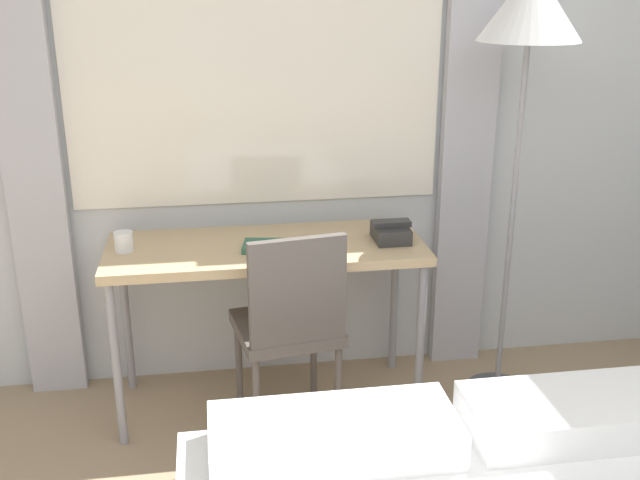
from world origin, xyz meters
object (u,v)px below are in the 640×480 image
object	(u,v)px
standing_lamp	(529,28)
book	(280,246)
desk_chair	(290,320)
desk	(266,259)
mug	(124,242)
telephone	(391,232)

from	to	relation	value
standing_lamp	book	bearing A→B (deg)	178.68
desk_chair	book	bearing A→B (deg)	87.40
desk	mug	distance (m)	0.59
desk	desk_chair	distance (m)	0.31
desk_chair	standing_lamp	size ratio (longest dim) A/B	0.49
desk	book	size ratio (longest dim) A/B	4.18
desk_chair	standing_lamp	distance (m)	1.48
mug	telephone	bearing A→B (deg)	-2.02
desk_chair	telephone	distance (m)	0.58
desk_chair	book	size ratio (longest dim) A/B	2.85
desk_chair	telephone	bearing A→B (deg)	16.65
book	mug	distance (m)	0.63
telephone	book	bearing A→B (deg)	-175.93
desk_chair	telephone	size ratio (longest dim) A/B	4.98
standing_lamp	mug	size ratio (longest dim) A/B	22.87
desk	mug	size ratio (longest dim) A/B	16.29
desk	desk_chair	xyz separation A→B (m)	(0.07, -0.25, -0.17)
telephone	book	world-z (taller)	telephone
desk	telephone	size ratio (longest dim) A/B	7.31
desk	desk_chair	bearing A→B (deg)	-74.01
desk	mug	world-z (taller)	mug
desk_chair	desk	bearing A→B (deg)	97.10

